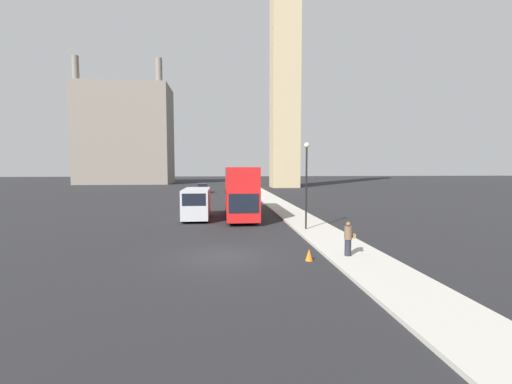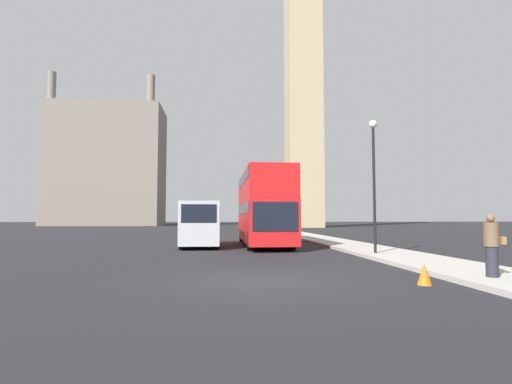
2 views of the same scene
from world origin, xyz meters
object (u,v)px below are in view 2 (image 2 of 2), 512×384
(parked_sedan, at_px, (203,225))
(street_lamp, at_px, (374,165))
(red_double_decker_bus, at_px, (263,205))
(clock_tower, at_px, (303,18))
(white_van, at_px, (201,223))
(pedestrian, at_px, (492,245))

(parked_sedan, bearing_deg, street_lamp, -76.05)
(red_double_decker_bus, distance_m, street_lamp, 8.65)
(clock_tower, bearing_deg, parked_sedan, -138.41)
(white_van, bearing_deg, clock_tower, 70.82)
(clock_tower, height_order, pedestrian, clock_tower)
(pedestrian, height_order, street_lamp, street_lamp)
(clock_tower, height_order, red_double_decker_bus, clock_tower)
(parked_sedan, bearing_deg, red_double_decker_bus, -80.39)
(red_double_decker_bus, xyz_separation_m, pedestrian, (4.43, -14.60, -1.48))
(parked_sedan, bearing_deg, pedestrian, -77.92)
(red_double_decker_bus, relative_size, street_lamp, 1.85)
(pedestrian, relative_size, parked_sedan, 0.37)
(parked_sedan, bearing_deg, white_van, -87.75)
(white_van, bearing_deg, red_double_decker_bus, 18.31)
(red_double_decker_bus, bearing_deg, clock_tower, 74.73)
(red_double_decker_bus, distance_m, white_van, 4.07)
(pedestrian, xyz_separation_m, parked_sedan, (-9.35, 43.68, -0.24))
(clock_tower, xyz_separation_m, red_double_decker_bus, (-12.05, -44.14, -35.21))
(white_van, height_order, parked_sedan, white_van)
(street_lamp, bearing_deg, clock_tower, 81.28)
(pedestrian, distance_m, parked_sedan, 44.67)
(street_lamp, bearing_deg, pedestrian, -87.74)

